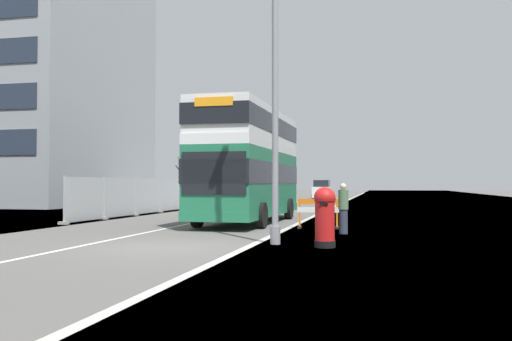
{
  "coord_description": "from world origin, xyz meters",
  "views": [
    {
      "loc": [
        5.64,
        -13.93,
        1.69
      ],
      "look_at": [
        1.0,
        6.38,
        2.2
      ],
      "focal_mm": 38.97,
      "sensor_mm": 36.0,
      "label": 1
    }
  ],
  "objects_px": {
    "lamppost_foreground": "(275,91)",
    "car_receding_far": "(273,191)",
    "car_oncoming_near": "(232,192)",
    "pedestrian_at_kerb": "(343,208)",
    "red_pillar_postbox": "(325,214)",
    "roadworks_barrier": "(318,210)",
    "double_decker_bus": "(249,163)",
    "car_far_side": "(322,190)",
    "car_receding_mid": "(265,192)"
  },
  "relations": [
    {
      "from": "lamppost_foreground",
      "to": "pedestrian_at_kerb",
      "type": "relative_size",
      "value": 5.32
    },
    {
      "from": "car_receding_mid",
      "to": "car_far_side",
      "type": "relative_size",
      "value": 1.0
    },
    {
      "from": "roadworks_barrier",
      "to": "pedestrian_at_kerb",
      "type": "xyz_separation_m",
      "value": [
        1.09,
        -2.08,
        0.16
      ]
    },
    {
      "from": "double_decker_bus",
      "to": "car_oncoming_near",
      "type": "relative_size",
      "value": 2.22
    },
    {
      "from": "double_decker_bus",
      "to": "car_receding_mid",
      "type": "xyz_separation_m",
      "value": [
        -4.25,
        23.59,
        -1.63
      ]
    },
    {
      "from": "red_pillar_postbox",
      "to": "pedestrian_at_kerb",
      "type": "bearing_deg",
      "value": 87.15
    },
    {
      "from": "double_decker_bus",
      "to": "lamppost_foreground",
      "type": "distance_m",
      "value": 8.97
    },
    {
      "from": "double_decker_bus",
      "to": "car_receding_far",
      "type": "distance_m",
      "value": 31.17
    },
    {
      "from": "car_oncoming_near",
      "to": "car_far_side",
      "type": "height_order",
      "value": "car_oncoming_near"
    },
    {
      "from": "lamppost_foreground",
      "to": "car_oncoming_near",
      "type": "bearing_deg",
      "value": 107.97
    },
    {
      "from": "double_decker_bus",
      "to": "car_oncoming_near",
      "type": "height_order",
      "value": "double_decker_bus"
    },
    {
      "from": "car_oncoming_near",
      "to": "pedestrian_at_kerb",
      "type": "relative_size",
      "value": 2.66
    },
    {
      "from": "car_receding_mid",
      "to": "pedestrian_at_kerb",
      "type": "distance_m",
      "value": 29.55
    },
    {
      "from": "car_oncoming_near",
      "to": "pedestrian_at_kerb",
      "type": "bearing_deg",
      "value": -65.38
    },
    {
      "from": "lamppost_foreground",
      "to": "car_oncoming_near",
      "type": "distance_m",
      "value": 26.43
    },
    {
      "from": "roadworks_barrier",
      "to": "car_far_side",
      "type": "xyz_separation_m",
      "value": [
        -4.27,
        41.38,
        0.29
      ]
    },
    {
      "from": "car_oncoming_near",
      "to": "car_receding_far",
      "type": "distance_m",
      "value": 14.14
    },
    {
      "from": "car_receding_far",
      "to": "car_oncoming_near",
      "type": "bearing_deg",
      "value": -91.26
    },
    {
      "from": "red_pillar_postbox",
      "to": "pedestrian_at_kerb",
      "type": "distance_m",
      "value": 4.16
    },
    {
      "from": "lamppost_foreground",
      "to": "car_far_side",
      "type": "relative_size",
      "value": 2.3
    },
    {
      "from": "red_pillar_postbox",
      "to": "car_far_side",
      "type": "height_order",
      "value": "car_far_side"
    },
    {
      "from": "car_oncoming_near",
      "to": "pedestrian_at_kerb",
      "type": "xyz_separation_m",
      "value": [
        9.74,
        -21.25,
        -0.23
      ]
    },
    {
      "from": "roadworks_barrier",
      "to": "car_receding_far",
      "type": "distance_m",
      "value": 34.34
    },
    {
      "from": "car_receding_far",
      "to": "car_far_side",
      "type": "relative_size",
      "value": 1.16
    },
    {
      "from": "car_receding_far",
      "to": "car_far_side",
      "type": "height_order",
      "value": "car_receding_far"
    },
    {
      "from": "roadworks_barrier",
      "to": "car_receding_mid",
      "type": "height_order",
      "value": "car_receding_mid"
    },
    {
      "from": "lamppost_foreground",
      "to": "car_receding_far",
      "type": "height_order",
      "value": "lamppost_foreground"
    },
    {
      "from": "red_pillar_postbox",
      "to": "car_far_side",
      "type": "distance_m",
      "value": 47.89
    },
    {
      "from": "double_decker_bus",
      "to": "red_pillar_postbox",
      "type": "distance_m",
      "value": 9.93
    },
    {
      "from": "car_receding_mid",
      "to": "car_receding_far",
      "type": "bearing_deg",
      "value": 95.96
    },
    {
      "from": "car_receding_mid",
      "to": "car_receding_far",
      "type": "xyz_separation_m",
      "value": [
        -0.75,
        7.14,
        0.04
      ]
    },
    {
      "from": "car_oncoming_near",
      "to": "lamppost_foreground",
      "type": "bearing_deg",
      "value": -72.03
    },
    {
      "from": "red_pillar_postbox",
      "to": "car_receding_far",
      "type": "bearing_deg",
      "value": 103.13
    },
    {
      "from": "car_oncoming_near",
      "to": "car_receding_far",
      "type": "relative_size",
      "value": 0.99
    },
    {
      "from": "red_pillar_postbox",
      "to": "car_receding_mid",
      "type": "distance_m",
      "value": 33.5
    },
    {
      "from": "red_pillar_postbox",
      "to": "car_oncoming_near",
      "type": "height_order",
      "value": "car_oncoming_near"
    },
    {
      "from": "double_decker_bus",
      "to": "roadworks_barrier",
      "type": "distance_m",
      "value": 4.64
    },
    {
      "from": "red_pillar_postbox",
      "to": "car_far_side",
      "type": "xyz_separation_m",
      "value": [
        -5.16,
        47.61,
        0.11
      ]
    },
    {
      "from": "roadworks_barrier",
      "to": "car_oncoming_near",
      "type": "xyz_separation_m",
      "value": [
        -8.65,
        19.18,
        0.39
      ]
    },
    {
      "from": "car_oncoming_near",
      "to": "car_far_side",
      "type": "bearing_deg",
      "value": 78.85
    },
    {
      "from": "red_pillar_postbox",
      "to": "roadworks_barrier",
      "type": "distance_m",
      "value": 6.3
    },
    {
      "from": "roadworks_barrier",
      "to": "pedestrian_at_kerb",
      "type": "bearing_deg",
      "value": -62.29
    },
    {
      "from": "car_oncoming_near",
      "to": "car_receding_mid",
      "type": "relative_size",
      "value": 1.15
    },
    {
      "from": "red_pillar_postbox",
      "to": "roadworks_barrier",
      "type": "xyz_separation_m",
      "value": [
        -0.88,
        6.23,
        -0.18
      ]
    },
    {
      "from": "red_pillar_postbox",
      "to": "car_receding_far",
      "type": "xyz_separation_m",
      "value": [
        -9.22,
        39.54,
        0.14
      ]
    },
    {
      "from": "roadworks_barrier",
      "to": "car_receding_mid",
      "type": "bearing_deg",
      "value": 106.18
    },
    {
      "from": "car_receding_far",
      "to": "car_far_side",
      "type": "xyz_separation_m",
      "value": [
        4.07,
        8.07,
        -0.03
      ]
    },
    {
      "from": "red_pillar_postbox",
      "to": "car_receding_mid",
      "type": "xyz_separation_m",
      "value": [
        -8.48,
        32.41,
        0.11
      ]
    },
    {
      "from": "double_decker_bus",
      "to": "lamppost_foreground",
      "type": "xyz_separation_m",
      "value": [
        2.79,
        -8.35,
        1.71
      ]
    },
    {
      "from": "roadworks_barrier",
      "to": "car_receding_far",
      "type": "xyz_separation_m",
      "value": [
        -8.34,
        33.31,
        0.32
      ]
    }
  ]
}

